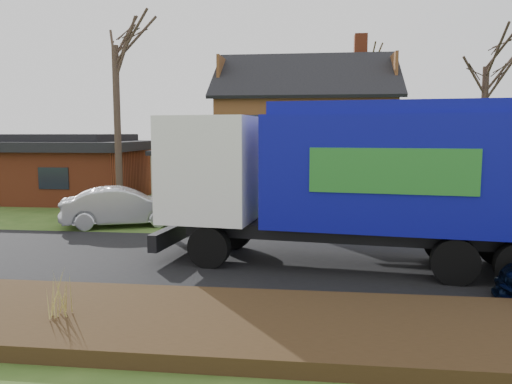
# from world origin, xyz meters

# --- Properties ---
(ground) EXTENTS (120.00, 120.00, 0.00)m
(ground) POSITION_xyz_m (0.00, 0.00, 0.00)
(ground) COLOR #314F1A
(ground) RESTS_ON ground
(road) EXTENTS (80.00, 7.00, 0.02)m
(road) POSITION_xyz_m (0.00, 0.00, 0.01)
(road) COLOR black
(road) RESTS_ON ground
(mulch_verge) EXTENTS (80.00, 3.50, 0.30)m
(mulch_verge) POSITION_xyz_m (0.00, -5.30, 0.15)
(mulch_verge) COLOR black
(mulch_verge) RESTS_ON ground
(main_house) EXTENTS (12.95, 8.95, 9.26)m
(main_house) POSITION_xyz_m (1.49, 13.91, 4.03)
(main_house) COLOR #BEB299
(main_house) RESTS_ON ground
(ranch_house) EXTENTS (9.80, 8.20, 3.70)m
(ranch_house) POSITION_xyz_m (-12.00, 13.00, 1.81)
(ranch_house) COLOR #963E20
(ranch_house) RESTS_ON ground
(garbage_truck) EXTENTS (11.00, 4.21, 4.59)m
(garbage_truck) POSITION_xyz_m (3.69, -0.20, 2.65)
(garbage_truck) COLOR black
(garbage_truck) RESTS_ON ground
(silver_sedan) EXTENTS (5.07, 3.33, 1.58)m
(silver_sedan) POSITION_xyz_m (-5.17, 4.91, 0.79)
(silver_sedan) COLOR #B6B9BF
(silver_sedan) RESTS_ON ground
(tree_front_west) EXTENTS (3.66, 3.66, 10.87)m
(tree_front_west) POSITION_xyz_m (-6.78, 8.54, 8.96)
(tree_front_west) COLOR #403026
(tree_front_west) RESTS_ON ground
(tree_front_east) EXTENTS (3.57, 3.57, 9.90)m
(tree_front_east) POSITION_xyz_m (10.65, 11.26, 8.05)
(tree_front_east) COLOR #392B22
(tree_front_east) RESTS_ON ground
(tree_back) EXTENTS (3.39, 3.39, 10.74)m
(tree_back) POSITION_xyz_m (6.25, 23.45, 8.96)
(tree_back) COLOR #443529
(tree_back) RESTS_ON ground
(grass_clump_mid) EXTENTS (0.31, 0.25, 0.86)m
(grass_clump_mid) POSITION_xyz_m (-2.22, -5.70, 0.73)
(grass_clump_mid) COLOR #AC9A4B
(grass_clump_mid) RESTS_ON mulch_verge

